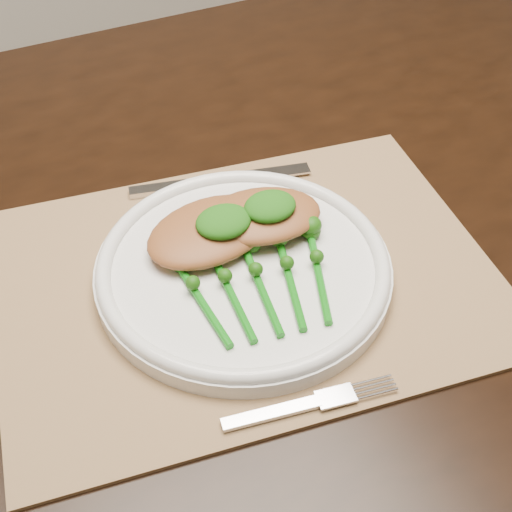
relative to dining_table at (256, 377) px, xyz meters
name	(u,v)px	position (x,y,z in m)	size (l,w,h in m)	color
dining_table	(256,377)	(0.00, 0.00, 0.00)	(1.61, 0.92, 0.75)	black
placemat	(246,278)	(-0.08, -0.13, 0.38)	(0.49, 0.36, 0.00)	#8F6D49
dinner_plate	(243,267)	(-0.08, -0.13, 0.39)	(0.30, 0.30, 0.03)	white
knife	(203,183)	(-0.06, 0.02, 0.38)	(0.21, 0.07, 0.01)	silver
fork	(322,400)	(-0.08, -0.30, 0.38)	(0.16, 0.04, 0.00)	silver
chicken_fillet_left	(210,231)	(-0.09, -0.08, 0.41)	(0.14, 0.09, 0.03)	#94562B
chicken_fillet_right	(261,216)	(-0.04, -0.09, 0.41)	(0.12, 0.09, 0.02)	#94562B
pesto_dollop_left	(223,222)	(-0.08, -0.09, 0.42)	(0.06, 0.05, 0.02)	#10460A
pesto_dollop_right	(270,206)	(-0.03, -0.10, 0.43)	(0.05, 0.05, 0.02)	#10460A
broccolini_bundle	(261,288)	(-0.08, -0.17, 0.40)	(0.16, 0.18, 0.04)	#0D660E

